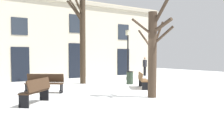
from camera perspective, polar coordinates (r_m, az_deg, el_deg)
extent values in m
plane|color=white|center=(12.37, 5.00, -5.19)|extent=(34.76, 34.76, 0.00)
cube|color=beige|center=(19.92, -12.89, 6.72)|extent=(21.72, 0.40, 6.02)
cube|color=black|center=(18.84, -19.07, 1.17)|extent=(1.21, 0.08, 2.32)
cube|color=#262D38|center=(18.91, -19.23, 8.87)|extent=(1.09, 0.06, 1.15)
cube|color=black|center=(20.58, -7.66, 2.00)|extent=(1.27, 0.08, 2.66)
cube|color=#262D38|center=(20.70, -7.73, 9.83)|extent=(1.14, 0.06, 1.38)
cube|color=black|center=(23.26, 2.45, 1.74)|extent=(1.30, 0.08, 2.28)
cube|color=#262D38|center=(23.33, 2.47, 8.13)|extent=(1.17, 0.06, 1.32)
cylinder|color=#382B1E|center=(16.69, -6.32, 6.06)|extent=(0.35, 0.35, 5.23)
cylinder|color=#382B1E|center=(16.61, -7.94, 12.43)|extent=(1.14, 0.13, 1.20)
cylinder|color=#382B1E|center=(16.61, -7.05, 13.17)|extent=(0.77, 0.47, 0.89)
cylinder|color=#382B1E|center=(17.15, -7.82, 12.15)|extent=(0.56, 1.03, 1.47)
cylinder|color=#382B1E|center=(16.54, -8.11, 13.34)|extent=(1.32, 0.26, 1.43)
cylinder|color=#423326|center=(11.44, 8.66, 3.21)|extent=(0.37, 0.37, 3.64)
cylinder|color=#423326|center=(12.20, 7.17, 6.50)|extent=(0.73, 1.58, 1.02)
cylinder|color=#423326|center=(11.19, 10.64, 9.29)|extent=(0.23, 1.03, 0.63)
cylinder|color=#423326|center=(11.21, 6.60, 9.11)|extent=(1.05, 0.29, 0.69)
cylinder|color=#423326|center=(11.78, 9.79, 7.23)|extent=(0.86, 0.23, 1.30)
cylinder|color=#423326|center=(11.34, 10.83, 7.22)|extent=(0.53, 0.88, 0.83)
cylinder|color=#423326|center=(11.44, 10.57, 12.42)|extent=(0.47, 0.86, 1.38)
cylinder|color=black|center=(19.07, 3.42, 2.69)|extent=(0.10, 0.10, 3.19)
cylinder|color=black|center=(19.16, 3.41, -1.78)|extent=(0.22, 0.22, 0.20)
cube|color=beige|center=(19.13, 3.44, 8.01)|extent=(0.24, 0.24, 0.36)
cone|color=black|center=(19.15, 3.45, 8.54)|extent=(0.30, 0.30, 0.14)
cylinder|color=#2D3D2D|center=(16.35, 3.84, -1.72)|extent=(0.40, 0.40, 0.76)
torus|color=black|center=(16.32, 3.85, -0.35)|extent=(0.43, 0.43, 0.04)
cube|color=brown|center=(14.49, 6.89, -2.20)|extent=(1.32, 1.57, 0.05)
cube|color=brown|center=(14.45, 6.12, -1.32)|extent=(1.05, 1.37, 0.37)
cube|color=black|center=(13.77, 7.30, -3.41)|extent=(0.35, 0.28, 0.43)
torus|color=black|center=(13.81, 7.98, -3.96)|extent=(0.13, 0.15, 0.17)
cube|color=black|center=(15.26, 6.50, -2.72)|extent=(0.35, 0.28, 0.43)
torus|color=black|center=(15.30, 7.12, -3.22)|extent=(0.13, 0.15, 0.17)
cube|color=#3D2819|center=(13.09, -14.35, -2.81)|extent=(1.66, 1.50, 0.05)
cube|color=#3D2819|center=(13.26, -14.11, -1.66)|extent=(1.45, 1.25, 0.41)
cube|color=black|center=(13.39, -17.76, -3.70)|extent=(0.31, 0.35, 0.45)
torus|color=black|center=(13.24, -18.02, -4.43)|extent=(0.15, 0.13, 0.17)
cube|color=black|center=(12.89, -10.78, -3.87)|extent=(0.31, 0.35, 0.45)
torus|color=black|center=(12.74, -10.96, -4.62)|extent=(0.15, 0.13, 0.17)
cube|color=#3D2819|center=(10.29, -16.28, -4.41)|extent=(1.51, 1.37, 0.05)
cube|color=#3D2819|center=(10.17, -15.39, -3.02)|extent=(1.34, 1.17, 0.43)
cube|color=black|center=(10.99, -14.36, -5.14)|extent=(0.28, 0.32, 0.48)
torus|color=black|center=(11.08, -15.06, -5.91)|extent=(0.15, 0.13, 0.17)
cube|color=black|center=(9.68, -18.41, -6.38)|extent=(0.28, 0.32, 0.48)
torus|color=black|center=(9.78, -19.17, -7.24)|extent=(0.15, 0.13, 0.17)
cylinder|color=black|center=(22.72, 7.14, -0.25)|extent=(0.14, 0.14, 0.76)
cylinder|color=black|center=(22.56, 6.95, -0.28)|extent=(0.14, 0.14, 0.76)
cube|color=black|center=(22.61, 7.06, 1.45)|extent=(0.43, 0.34, 0.59)
sphere|color=tan|center=(22.60, 7.07, 2.54)|extent=(0.21, 0.21, 0.21)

